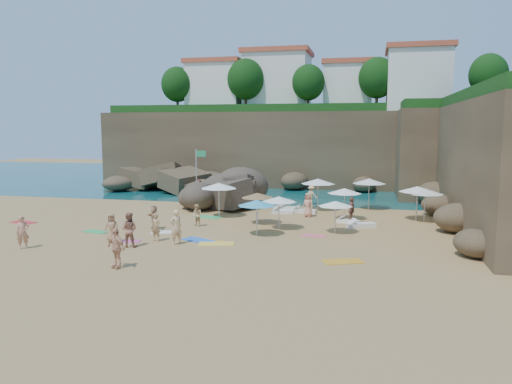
% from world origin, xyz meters
% --- Properties ---
extents(ground, '(120.00, 120.00, 0.00)m').
position_xyz_m(ground, '(0.00, 0.00, 0.00)').
color(ground, tan).
rests_on(ground, ground).
extents(seawater, '(120.00, 120.00, 0.00)m').
position_xyz_m(seawater, '(0.00, 30.00, 0.00)').
color(seawater, '#0C4751').
rests_on(seawater, ground).
extents(cliff_back, '(44.00, 8.00, 8.00)m').
position_xyz_m(cliff_back, '(2.00, 25.00, 4.00)').
color(cliff_back, brown).
rests_on(cliff_back, ground).
extents(cliff_right, '(8.00, 30.00, 8.00)m').
position_xyz_m(cliff_right, '(19.00, 8.00, 4.00)').
color(cliff_right, brown).
rests_on(cliff_right, ground).
extents(cliff_corner, '(10.00, 12.00, 8.00)m').
position_xyz_m(cliff_corner, '(17.00, 20.00, 4.00)').
color(cliff_corner, brown).
rests_on(cliff_corner, ground).
extents(rock_promontory, '(12.00, 7.00, 2.00)m').
position_xyz_m(rock_promontory, '(-11.00, 16.00, 0.00)').
color(rock_promontory, brown).
rests_on(rock_promontory, ground).
extents(clifftop_buildings, '(28.48, 9.48, 7.00)m').
position_xyz_m(clifftop_buildings, '(2.96, 25.79, 11.24)').
color(clifftop_buildings, white).
rests_on(clifftop_buildings, cliff_back).
extents(clifftop_trees, '(35.60, 23.82, 4.40)m').
position_xyz_m(clifftop_trees, '(4.78, 19.52, 11.26)').
color(clifftop_trees, '#11380F').
rests_on(clifftop_trees, ground).
extents(marina_masts, '(3.10, 0.10, 6.00)m').
position_xyz_m(marina_masts, '(-16.50, 30.00, 3.00)').
color(marina_masts, white).
rests_on(marina_masts, ground).
extents(rock_outcrop, '(8.18, 6.50, 3.04)m').
position_xyz_m(rock_outcrop, '(-0.32, 8.56, 0.00)').
color(rock_outcrop, brown).
rests_on(rock_outcrop, ground).
extents(flag_pole, '(0.89, 0.13, 4.57)m').
position_xyz_m(flag_pole, '(-4.58, 9.76, 2.91)').
color(flag_pole, silver).
rests_on(flag_pole, ground).
extents(parasol_0, '(2.60, 2.60, 2.46)m').
position_xyz_m(parasol_0, '(-0.92, 3.83, 2.26)').
color(parasol_0, silver).
rests_on(parasol_0, ground).
extents(parasol_1, '(2.34, 2.34, 2.22)m').
position_xyz_m(parasol_1, '(7.90, 4.69, 2.03)').
color(parasol_1, silver).
rests_on(parasol_1, ground).
extents(parasol_2, '(2.61, 2.61, 2.47)m').
position_xyz_m(parasol_2, '(5.69, 8.25, 2.27)').
color(parasol_2, silver).
rests_on(parasol_2, ground).
extents(parasol_3, '(2.57, 2.57, 2.43)m').
position_xyz_m(parasol_3, '(9.53, 9.63, 2.23)').
color(parasol_3, silver).
rests_on(parasol_3, ground).
extents(parasol_4, '(2.42, 2.42, 2.29)m').
position_xyz_m(parasol_4, '(13.26, 5.14, 2.10)').
color(parasol_4, silver).
rests_on(parasol_4, ground).
extents(parasol_6, '(2.22, 2.22, 2.10)m').
position_xyz_m(parasol_6, '(2.38, 1.87, 1.93)').
color(parasol_6, silver).
rests_on(parasol_6, ground).
extents(parasol_8, '(2.52, 2.52, 2.38)m').
position_xyz_m(parasol_8, '(12.78, 5.56, 2.19)').
color(parasol_8, silver).
rests_on(parasol_8, ground).
extents(parasol_9, '(2.21, 2.21, 2.09)m').
position_xyz_m(parasol_9, '(4.06, 0.51, 1.92)').
color(parasol_9, silver).
rests_on(parasol_9, ground).
extents(parasol_10, '(2.27, 2.27, 2.14)m').
position_xyz_m(parasol_10, '(3.10, -1.60, 1.97)').
color(parasol_10, silver).
rests_on(parasol_10, ground).
extents(parasol_11, '(2.10, 2.10, 1.99)m').
position_xyz_m(parasol_11, '(7.60, 0.08, 1.82)').
color(parasol_11, silver).
rests_on(parasol_11, ground).
extents(lounger_0, '(1.64, 0.78, 0.25)m').
position_xyz_m(lounger_0, '(3.29, 6.25, 0.12)').
color(lounger_0, white).
rests_on(lounger_0, ground).
extents(lounger_1, '(1.62, 0.58, 0.25)m').
position_xyz_m(lounger_1, '(3.51, 8.00, 0.12)').
color(lounger_1, silver).
rests_on(lounger_1, ground).
extents(lounger_2, '(2.13, 0.98, 0.32)m').
position_xyz_m(lounger_2, '(3.54, 6.85, 0.16)').
color(lounger_2, silver).
rests_on(lounger_2, ground).
extents(lounger_3, '(1.66, 1.06, 0.25)m').
position_xyz_m(lounger_3, '(8.27, 3.49, 0.12)').
color(lounger_3, white).
rests_on(lounger_3, ground).
extents(lounger_4, '(1.90, 0.85, 0.29)m').
position_xyz_m(lounger_4, '(4.82, 6.89, 0.14)').
color(lounger_4, white).
rests_on(lounger_4, ground).
extents(lounger_5, '(1.94, 1.38, 0.29)m').
position_xyz_m(lounger_5, '(9.12, 2.22, 0.14)').
color(lounger_5, white).
rests_on(lounger_5, ground).
extents(towel_1, '(1.66, 1.09, 0.03)m').
position_xyz_m(towel_1, '(-3.73, -4.76, 0.01)').
color(towel_1, '#CC4F90').
rests_on(towel_1, ground).
extents(towel_2, '(1.79, 1.34, 0.03)m').
position_xyz_m(towel_2, '(0.97, -3.70, 0.01)').
color(towel_2, '#F6A626').
rests_on(towel_2, ground).
extents(towel_3, '(1.83, 1.20, 0.03)m').
position_xyz_m(towel_3, '(-6.77, -2.82, 0.01)').
color(towel_3, green).
rests_on(towel_3, ground).
extents(towel_5, '(1.90, 1.30, 0.03)m').
position_xyz_m(towel_5, '(-2.55, -1.98, 0.02)').
color(towel_5, white).
rests_on(towel_5, ground).
extents(towel_7, '(1.93, 1.27, 0.03)m').
position_xyz_m(towel_7, '(-13.18, -1.21, 0.02)').
color(towel_7, red).
rests_on(towel_7, ground).
extents(towel_8, '(2.13, 1.64, 0.03)m').
position_xyz_m(towel_8, '(0.16, -3.61, 0.02)').
color(towel_8, blue).
rests_on(towel_8, ground).
extents(towel_9, '(1.56, 0.98, 0.03)m').
position_xyz_m(towel_9, '(6.42, -0.92, 0.01)').
color(towel_9, '#E95A72').
rests_on(towel_9, ground).
extents(towel_10, '(2.10, 1.58, 0.03)m').
position_xyz_m(towel_10, '(8.43, -6.36, 0.02)').
color(towel_10, orange).
rests_on(towel_10, ground).
extents(towel_11, '(2.10, 1.39, 0.03)m').
position_xyz_m(towel_11, '(-1.65, 3.55, 0.02)').
color(towel_11, '#34B966').
rests_on(towel_11, ground).
extents(towel_12, '(2.11, 1.40, 0.03)m').
position_xyz_m(towel_12, '(1.42, -4.23, 0.02)').
color(towel_12, yellow).
rests_on(towel_12, ground).
extents(person_stand_0, '(0.77, 0.74, 1.77)m').
position_xyz_m(person_stand_0, '(-8.25, -7.54, 0.88)').
color(person_stand_0, tan).
rests_on(person_stand_0, ground).
extents(person_stand_1, '(0.98, 0.79, 1.89)m').
position_xyz_m(person_stand_1, '(-2.96, -5.90, 0.95)').
color(person_stand_1, '#A56952').
rests_on(person_stand_1, ground).
extents(person_stand_2, '(1.12, 0.85, 1.60)m').
position_xyz_m(person_stand_2, '(4.86, 11.15, 0.80)').
color(person_stand_2, '#FBCB8E').
rests_on(person_stand_2, ground).
extents(person_stand_3, '(0.50, 1.09, 1.82)m').
position_xyz_m(person_stand_3, '(8.45, 3.38, 0.91)').
color(person_stand_3, brown).
rests_on(person_stand_3, ground).
extents(person_stand_4, '(0.97, 0.80, 1.73)m').
position_xyz_m(person_stand_4, '(5.30, 5.31, 0.87)').
color(person_stand_4, '#E29276').
rests_on(person_stand_4, ground).
extents(person_stand_5, '(1.78, 0.80, 1.86)m').
position_xyz_m(person_stand_5, '(-5.12, 11.37, 0.93)').
color(person_stand_5, '#AA6555').
rests_on(person_stand_5, ground).
extents(person_stand_6, '(0.81, 0.84, 1.94)m').
position_xyz_m(person_stand_6, '(-0.72, -4.76, 0.97)').
color(person_stand_6, '#EABC85').
rests_on(person_stand_6, ground).
extents(person_lie_1, '(1.70, 2.11, 0.45)m').
position_xyz_m(person_lie_1, '(-1.60, -9.78, 0.22)').
color(person_lie_1, '#E7A883').
rests_on(person_lie_1, ground).
extents(person_lie_2, '(1.18, 1.76, 0.43)m').
position_xyz_m(person_lie_2, '(-4.39, -5.16, 0.21)').
color(person_lie_2, '#AA7955').
rests_on(person_lie_2, ground).
extents(person_lie_3, '(2.02, 2.02, 0.40)m').
position_xyz_m(person_lie_3, '(-3.65, -1.21, 0.20)').
color(person_lie_3, tan).
rests_on(person_lie_3, ground).
extents(person_lie_4, '(0.78, 1.62, 0.37)m').
position_xyz_m(person_lie_4, '(-2.11, -4.31, 0.19)').
color(person_lie_4, tan).
rests_on(person_lie_4, ground).
extents(person_lie_5, '(1.24, 1.58, 0.54)m').
position_xyz_m(person_lie_5, '(-1.27, 0.18, 0.27)').
color(person_lie_5, '#D7B57A').
rests_on(person_lie_5, ground).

